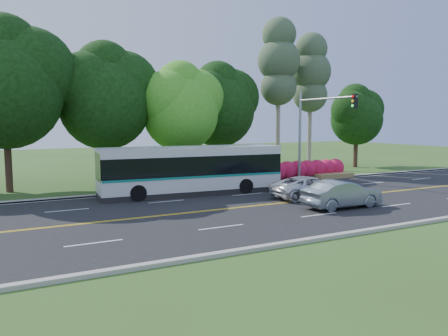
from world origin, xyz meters
name	(u,v)px	position (x,y,z in m)	size (l,w,h in m)	color
ground	(286,203)	(0.00, 0.00, 0.00)	(120.00, 120.00, 0.00)	#37551C
road	(286,203)	(0.00, 0.00, 0.01)	(60.00, 14.00, 0.02)	black
curb_north	(228,185)	(0.00, 7.15, 0.07)	(60.00, 0.30, 0.15)	#A7A197
curb_south	(383,228)	(0.00, -7.15, 0.07)	(60.00, 0.30, 0.15)	#A7A197
grass_verge	(216,183)	(0.00, 9.00, 0.05)	(60.00, 4.00, 0.10)	#37551C
lane_markings	(285,203)	(-0.09, 0.00, 0.02)	(57.60, 13.82, 0.00)	gold
tree_row	(136,94)	(-5.15, 12.13, 6.73)	(44.70, 9.10, 13.84)	black
bougainvillea_hedge	(299,170)	(7.18, 8.15, 0.72)	(9.50, 2.25, 1.50)	#AA0E36
traffic_signal	(316,121)	(6.49, 5.40, 4.67)	(0.42, 6.10, 7.00)	gray
transit_bus	(192,171)	(-3.64, 5.21, 1.53)	(11.81, 3.33, 3.05)	silver
sedan	(342,194)	(1.79, -2.65, 0.76)	(1.57, 4.51, 1.49)	slate
suv	(310,187)	(2.10, 0.50, 0.69)	(2.22, 4.82, 1.34)	white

